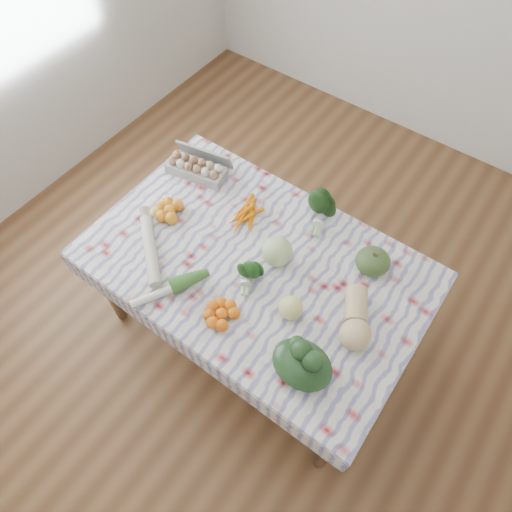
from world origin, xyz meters
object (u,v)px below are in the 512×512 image
egg_carton (196,169)px  butternut_squash (356,317)px  dining_table (256,271)px  cabbage (277,251)px  kabocha_squash (373,261)px  grapefruit (291,308)px

egg_carton → butternut_squash: size_ratio=1.14×
butternut_squash → dining_table: bearing=152.3°
dining_table → cabbage: cabbage is taller
butternut_squash → kabocha_squash: bearing=77.4°
egg_carton → cabbage: 0.72m
egg_carton → grapefruit: size_ratio=3.03×
dining_table → butternut_squash: 0.57m
dining_table → egg_carton: egg_carton is taller
kabocha_squash → cabbage: cabbage is taller
dining_table → butternut_squash: (0.55, -0.01, 0.15)m
egg_carton → dining_table: bearing=-35.8°
egg_carton → kabocha_squash: (1.09, 0.03, 0.01)m
kabocha_squash → cabbage: size_ratio=1.12×
dining_table → egg_carton: 0.69m
dining_table → grapefruit: (0.29, -0.13, 0.14)m
butternut_squash → grapefruit: (-0.26, -0.13, -0.01)m
grapefruit → cabbage: bearing=136.7°
dining_table → egg_carton: bearing=155.7°
kabocha_squash → cabbage: 0.46m
cabbage → egg_carton: bearing=163.4°
cabbage → grapefruit: 0.30m
kabocha_squash → grapefruit: (-0.18, -0.44, 0.00)m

